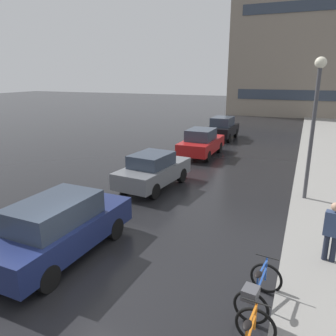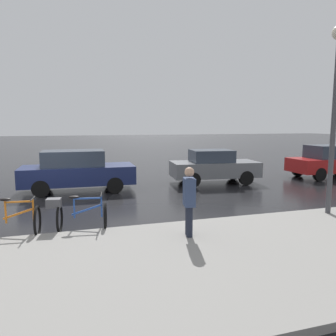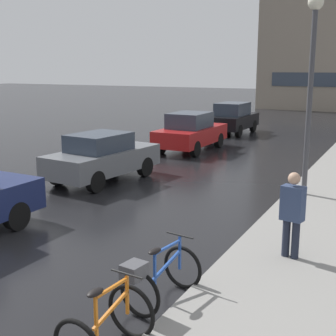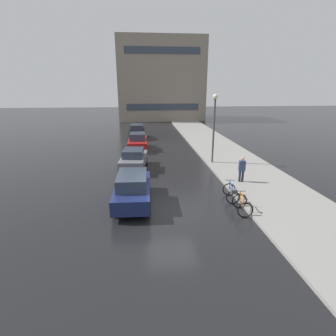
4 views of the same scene
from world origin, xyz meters
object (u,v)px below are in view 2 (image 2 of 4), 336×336
Objects in this scene: bicycle_nearest at (14,221)px; car_red at (329,162)px; car_navy at (77,171)px; pedestrian at (189,200)px; streetlamp at (336,93)px; car_grey at (214,166)px; bicycle_second at (76,213)px.

car_red is (-5.15, 13.88, 0.39)m from bicycle_nearest.
bicycle_nearest is 0.26× the size of car_navy.
pedestrian is 0.32× the size of streetlamp.
pedestrian is at bearing 18.98° from car_navy.
car_navy is 1.08× the size of car_red.
car_red reaches higher than car_grey.
pedestrian is (6.63, 2.28, 0.14)m from car_navy.
pedestrian reaches higher than car_navy.
car_red is (-5.10, 12.48, 0.32)m from bicycle_second.
streetlamp reaches higher than car_grey.
pedestrian is 5.24m from streetlamp.
bicycle_nearest is 0.28× the size of car_red.
car_red reaches higher than bicycle_second.
car_grey is (-0.10, 6.01, -0.07)m from car_navy.
bicycle_nearest is at bearing -16.71° from car_navy.
bicycle_nearest is at bearing -69.63° from car_red.
bicycle_second is 0.28× the size of streetlamp.
car_navy reaches higher than bicycle_nearest.
bicycle_second is 0.37× the size of car_grey.
car_grey is (-5.35, 7.59, 0.35)m from bicycle_nearest.
bicycle_nearest is 9.29m from car_grey.
car_navy is at bearing -161.02° from pedestrian.
car_red is (0.20, 6.29, 0.04)m from car_grey.
car_grey is 2.36× the size of pedestrian.
pedestrian is (6.54, -10.02, 0.17)m from car_red.
car_red is at bearing 88.19° from car_grey.
car_red is (0.09, 12.30, -0.03)m from car_navy.
car_red is at bearing 112.22° from bicycle_second.
car_grey is at bearing 130.55° from bicycle_second.
streetlamp is (0.74, 8.38, 3.11)m from bicycle_nearest.
pedestrian is at bearing -81.83° from streetlamp.
streetlamp is at bearing 48.67° from car_navy.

